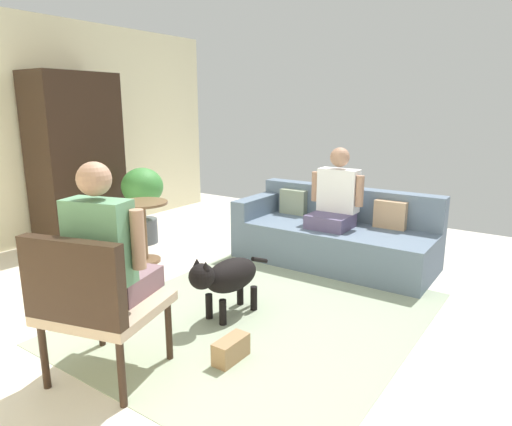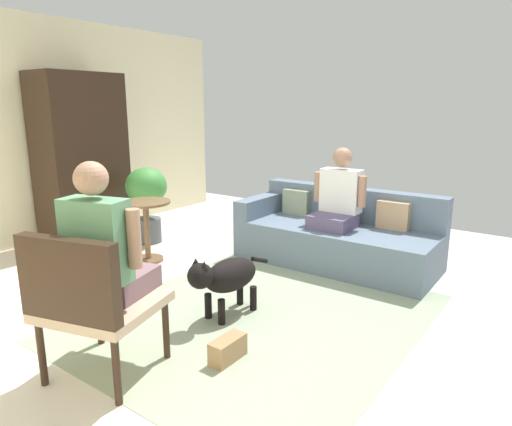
{
  "view_description": "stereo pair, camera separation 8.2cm",
  "coord_description": "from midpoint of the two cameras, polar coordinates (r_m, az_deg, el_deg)",
  "views": [
    {
      "loc": [
        -2.73,
        -2.14,
        1.62
      ],
      "look_at": [
        0.23,
        -0.08,
        0.77
      ],
      "focal_mm": 31.99,
      "sensor_mm": 36.0,
      "label": 1
    },
    {
      "loc": [
        -2.68,
        -2.21,
        1.62
      ],
      "look_at": [
        0.23,
        -0.08,
        0.77
      ],
      "focal_mm": 31.99,
      "sensor_mm": 36.0,
      "label": 2
    }
  ],
  "objects": [
    {
      "name": "ground_plane",
      "position": [
        3.83,
        -3.65,
        -11.75
      ],
      "size": [
        7.28,
        7.28,
        0.0
      ],
      "primitive_type": "plane",
      "color": "beige"
    },
    {
      "name": "back_wall",
      "position": [
        5.93,
        -28.27,
        8.84
      ],
      "size": [
        6.05,
        0.12,
        2.64
      ],
      "primitive_type": "cube",
      "color": "beige",
      "rests_on": "ground"
    },
    {
      "name": "area_rug",
      "position": [
        3.67,
        -0.33,
        -12.84
      ],
      "size": [
        2.63,
        2.27,
        0.01
      ],
      "primitive_type": "cube",
      "color": "gray",
      "rests_on": "ground"
    },
    {
      "name": "couch",
      "position": [
        4.87,
        9.11,
        -2.84
      ],
      "size": [
        0.9,
        2.04,
        0.76
      ],
      "color": "slate",
      "rests_on": "ground"
    },
    {
      "name": "armchair",
      "position": [
        2.82,
        -20.67,
        -9.95
      ],
      "size": [
        0.76,
        0.77,
        0.94
      ],
      "color": "black",
      "rests_on": "ground"
    },
    {
      "name": "person_on_couch",
      "position": [
        4.72,
        9.45,
        2.01
      ],
      "size": [
        0.47,
        0.57,
        0.8
      ],
      "color": "#554B6E"
    },
    {
      "name": "person_on_armchair",
      "position": [
        2.85,
        -19.01,
        -4.24
      ],
      "size": [
        0.55,
        0.54,
        0.85
      ],
      "color": "#77565F"
    },
    {
      "name": "round_end_table",
      "position": [
        4.91,
        -14.34,
        -1.27
      ],
      "size": [
        0.52,
        0.52,
        0.65
      ],
      "color": "brown",
      "rests_on": "ground"
    },
    {
      "name": "dog",
      "position": [
        3.56,
        -4.35,
        -7.95
      ],
      "size": [
        0.82,
        0.32,
        0.53
      ],
      "color": "black",
      "rests_on": "ground"
    },
    {
      "name": "potted_plant",
      "position": [
        5.57,
        -14.38,
        2.1
      ],
      "size": [
        0.49,
        0.49,
        0.91
      ],
      "color": "#4C5156",
      "rests_on": "ground"
    },
    {
      "name": "armoire_cabinet",
      "position": [
        5.84,
        -21.92,
        6.22
      ],
      "size": [
        0.98,
        0.56,
        1.99
      ],
      "primitive_type": "cube",
      "color": "black",
      "rests_on": "ground"
    },
    {
      "name": "handbag",
      "position": [
        3.09,
        -3.94,
        -16.68
      ],
      "size": [
        0.27,
        0.12,
        0.15
      ],
      "primitive_type": "cube",
      "color": "#99724C",
      "rests_on": "ground"
    }
  ]
}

